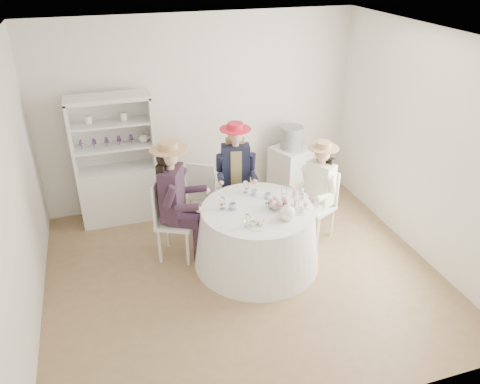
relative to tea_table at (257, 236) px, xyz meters
name	(u,v)px	position (x,y,z in m)	size (l,w,h in m)	color
ground	(243,273)	(-0.24, -0.17, -0.38)	(4.50, 4.50, 0.00)	olive
ceiling	(243,39)	(-0.24, -0.17, 2.32)	(4.50, 4.50, 0.00)	white
wall_back	(200,113)	(-0.24, 1.83, 0.97)	(4.50, 4.50, 0.00)	white
wall_front	(330,290)	(-0.24, -2.17, 0.97)	(4.50, 4.50, 0.00)	white
wall_left	(13,203)	(-2.49, -0.17, 0.97)	(4.50, 4.50, 0.00)	white
wall_right	(424,147)	(2.01, -0.17, 0.97)	(4.50, 4.50, 0.00)	white
tea_table	(257,236)	(0.00, 0.00, 0.00)	(1.52, 1.52, 0.76)	white
hutch	(118,178)	(-1.48, 1.55, 0.26)	(1.14, 0.62, 1.79)	silver
side_table	(290,171)	(1.06, 1.51, 0.01)	(0.49, 0.49, 0.77)	silver
hatbox	(292,138)	(1.06, 1.51, 0.56)	(0.33, 0.33, 0.33)	black
guest_left	(174,195)	(-0.89, 0.42, 0.49)	(0.65, 0.59, 1.53)	silver
guest_mid	(236,168)	(0.04, 0.99, 0.44)	(0.54, 0.57, 1.45)	silver
guest_right	(319,185)	(0.94, 0.31, 0.38)	(0.57, 0.52, 1.35)	silver
spare_chair	(204,191)	(-0.40, 1.04, 0.14)	(0.55, 0.55, 0.97)	silver
teacup_a	(233,207)	(-0.28, 0.06, 0.42)	(0.09, 0.09, 0.07)	white
teacup_b	(254,193)	(0.07, 0.31, 0.42)	(0.07, 0.07, 0.07)	white
teacup_c	(268,196)	(0.20, 0.18, 0.41)	(0.08, 0.08, 0.06)	white
flower_bowl	(276,206)	(0.21, -0.06, 0.41)	(0.20, 0.20, 0.05)	white
flower_arrangement	(276,202)	(0.20, -0.07, 0.47)	(0.19, 0.19, 0.07)	#CF6784
table_teapot	(287,213)	(0.23, -0.33, 0.46)	(0.26, 0.18, 0.19)	white
sandwich_plate	(257,224)	(-0.12, -0.34, 0.40)	(0.26, 0.26, 0.06)	white
cupcake_stand	(299,203)	(0.44, -0.18, 0.47)	(0.26, 0.26, 0.25)	white
stemware_set	(258,203)	(0.00, 0.00, 0.46)	(0.86, 0.83, 0.15)	white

